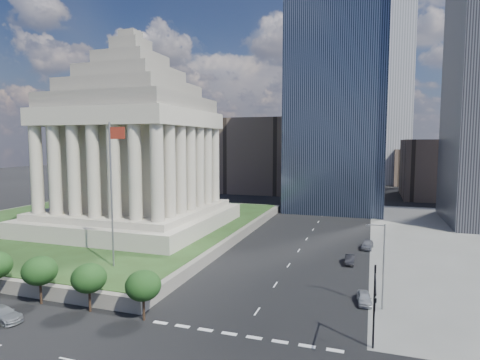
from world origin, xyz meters
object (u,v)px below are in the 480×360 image
at_px(traffic_signal_ne, 375,301).
at_px(parked_sedan_near, 364,298).
at_px(flagpole, 112,186).
at_px(suv_grey, 2,314).
at_px(street_lamp_north, 382,261).
at_px(war_memorial, 133,131).
at_px(parked_sedan_far, 367,245).
at_px(parked_sedan_mid, 350,260).

height_order(traffic_signal_ne, parked_sedan_near, traffic_signal_ne).
xyz_separation_m(flagpole, suv_grey, (-3.60, -14.92, -12.36)).
relative_size(traffic_signal_ne, street_lamp_north, 0.80).
height_order(war_memorial, suv_grey, war_memorial).
height_order(street_lamp_north, parked_sedan_far, street_lamp_north).
distance_m(war_memorial, street_lamp_north, 54.92).
height_order(street_lamp_north, suv_grey, street_lamp_north).
bearing_deg(suv_grey, flagpole, -4.60).
bearing_deg(street_lamp_north, parked_sedan_near, 147.10).
height_order(parked_sedan_near, parked_sedan_far, parked_sedan_far).
relative_size(street_lamp_north, parked_sedan_near, 2.49).
xyz_separation_m(street_lamp_north, parked_sedan_near, (-1.83, 1.18, -4.98)).
xyz_separation_m(traffic_signal_ne, parked_sedan_mid, (-3.50, 28.07, -4.58)).
bearing_deg(parked_sedan_mid, street_lamp_north, -77.22).
relative_size(suv_grey, parked_sedan_near, 1.29).
relative_size(parked_sedan_near, parked_sedan_far, 0.87).
relative_size(flagpole, street_lamp_north, 2.00).
bearing_deg(street_lamp_north, war_memorial, 154.08).
bearing_deg(traffic_signal_ne, suv_grey, -173.07).
distance_m(flagpole, traffic_signal_ne, 36.69).
xyz_separation_m(war_memorial, parked_sedan_mid, (43.00, -6.24, -20.73)).
height_order(suv_grey, parked_sedan_mid, suv_grey).
bearing_deg(traffic_signal_ne, flagpole, 163.29).
bearing_deg(parked_sedan_near, suv_grey, -161.32).
xyz_separation_m(parked_sedan_near, parked_sedan_far, (0.00, 25.81, 0.10)).
distance_m(suv_grey, parked_sedan_mid, 47.46).
distance_m(war_memorial, suv_grey, 44.88).
bearing_deg(parked_sedan_mid, parked_sedan_far, 74.57).
bearing_deg(parked_sedan_far, parked_sedan_mid, -97.82).
distance_m(traffic_signal_ne, parked_sedan_far, 38.57).
bearing_deg(suv_grey, war_memorial, 21.38).
relative_size(parked_sedan_mid, parked_sedan_far, 0.87).
bearing_deg(suv_grey, traffic_signal_ne, -74.11).
xyz_separation_m(street_lamp_north, suv_grey, (-38.75, -15.92, -4.91)).
height_order(war_memorial, flagpole, war_memorial).
distance_m(street_lamp_north, parked_sedan_near, 5.43).
height_order(parked_sedan_near, parked_sedan_mid, parked_sedan_near).
bearing_deg(parked_sedan_near, parked_sedan_far, 83.84).
relative_size(traffic_signal_ne, parked_sedan_near, 1.99).
relative_size(suv_grey, parked_sedan_mid, 1.28).
bearing_deg(war_memorial, traffic_signal_ne, -36.42).
height_order(flagpole, street_lamp_north, flagpole).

